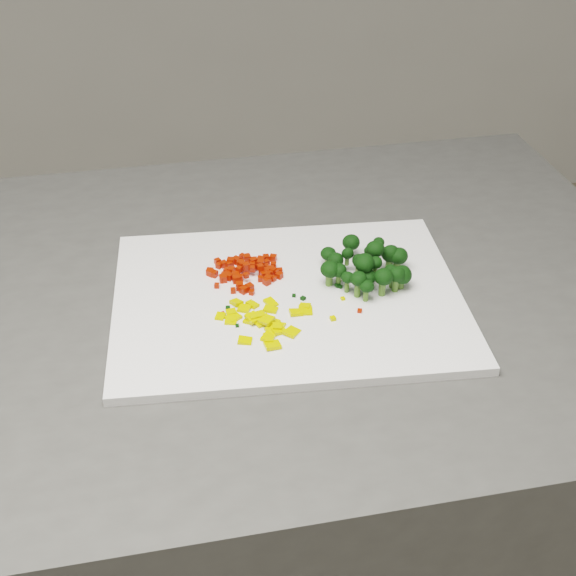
{
  "coord_description": "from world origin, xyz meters",
  "views": [
    {
      "loc": [
        0.22,
        -0.66,
        1.45
      ],
      "look_at": [
        0.33,
        0.1,
        0.92
      ],
      "focal_mm": 50.0,
      "sensor_mm": 36.0,
      "label": 1
    }
  ],
  "objects": [
    {
      "name": "carrot_cube_58",
      "position": [
        0.29,
        0.15,
        0.91
      ],
      "size": [
        0.01,
        0.01,
        0.01
      ],
      "primitive_type": "cube",
      "rotation": [
        0.0,
        0.0,
        0.15
      ],
      "color": "#C01402",
      "rests_on": "carrot_pile"
    },
    {
      "name": "carrot_cube_39",
      "position": [
        0.29,
        0.11,
        0.91
      ],
      "size": [
        0.01,
        0.01,
        0.01
      ],
      "primitive_type": "cube",
      "rotation": [
        0.0,
        0.0,
        2.63
      ],
      "color": "#C01402",
      "rests_on": "carrot_pile"
    },
    {
      "name": "pepper_chunk_5",
      "position": [
        0.35,
        0.07,
        0.91
      ],
      "size": [
        0.02,
        0.02,
        0.01
      ],
      "primitive_type": "cube",
      "rotation": [
        0.08,
        0.09,
        2.74
      ],
      "color": "yellow",
      "rests_on": "pepper_pile"
    },
    {
      "name": "carrot_cube_27",
      "position": [
        0.33,
        0.14,
        0.91
      ],
      "size": [
        0.01,
        0.01,
        0.01
      ],
      "primitive_type": "cube",
      "rotation": [
        0.0,
        0.0,
        2.44
      ],
      "color": "#C01402",
      "rests_on": "carrot_pile"
    },
    {
      "name": "carrot_cube_2",
      "position": [
        0.26,
        0.17,
        0.91
      ],
      "size": [
        0.01,
        0.01,
        0.01
      ],
      "primitive_type": "cube",
      "rotation": [
        0.0,
        0.0,
        0.87
      ],
      "color": "#C01402",
      "rests_on": "carrot_pile"
    },
    {
      "name": "stray_bit_3",
      "position": [
        0.4,
        0.11,
        0.91
      ],
      "size": [
        0.01,
        0.01,
        0.0
      ],
      "primitive_type": "cube",
      "rotation": [
        0.0,
        0.0,
        0.96
      ],
      "color": "black",
      "rests_on": "cutting_board"
    },
    {
      "name": "counter_block",
      "position": [
        0.29,
        0.14,
        0.45
      ],
      "size": [
        1.08,
        0.79,
        0.9
      ],
      "primitive_type": "cube",
      "rotation": [
        0.0,
        0.0,
        0.06
      ],
      "color": "#4A4A48",
      "rests_on": "ground"
    },
    {
      "name": "carrot_cube_16",
      "position": [
        0.31,
        0.15,
        0.92
      ],
      "size": [
        0.01,
        0.01,
        0.01
      ],
      "primitive_type": "cube",
      "rotation": [
        0.0,
        0.0,
        0.24
      ],
      "color": "#C01402",
      "rests_on": "carrot_pile"
    },
    {
      "name": "carrot_cube_61",
      "position": [
        0.32,
        0.18,
        0.91
      ],
      "size": [
        0.01,
        0.01,
        0.01
      ],
      "primitive_type": "cube",
      "rotation": [
        0.0,
        0.0,
        0.01
      ],
      "color": "#C01402",
      "rests_on": "carrot_pile"
    },
    {
      "name": "broccoli_floret_25",
      "position": [
        0.41,
        0.09,
        0.93
      ],
      "size": [
        0.03,
        0.03,
        0.03
      ],
      "primitive_type": null,
      "color": "black",
      "rests_on": "broccoli_pile"
    },
    {
      "name": "pepper_chunk_15",
      "position": [
        0.3,
        0.05,
        0.92
      ],
      "size": [
        0.02,
        0.02,
        0.01
      ],
      "primitive_type": "cube",
      "rotation": [
        -0.12,
        -0.07,
        0.87
      ],
      "color": "yellow",
      "rests_on": "pepper_pile"
    },
    {
      "name": "pepper_chunk_0",
      "position": [
        0.34,
        0.06,
        0.91
      ],
      "size": [
        0.02,
        0.01,
        0.01
      ],
      "primitive_type": "cube",
      "rotation": [
        -0.07,
        0.12,
        0.03
      ],
      "color": "yellow",
      "rests_on": "pepper_pile"
    },
    {
      "name": "carrot_cube_10",
      "position": [
        0.28,
        0.17,
        0.91
      ],
      "size": [
        0.01,
        0.01,
        0.01
      ],
      "primitive_type": "cube",
      "rotation": [
        0.0,
        0.0,
        0.79
      ],
      "color": "#C01402",
      "rests_on": "carrot_pile"
    },
    {
      "name": "broccoli_floret_24",
      "position": [
        0.44,
        0.13,
        0.94
      ],
      "size": [
        0.03,
        0.03,
        0.03
      ],
      "primitive_type": null,
      "color": "black",
      "rests_on": "broccoli_pile"
    },
    {
      "name": "broccoli_floret_21",
      "position": [
        0.46,
        0.09,
        0.93
      ],
      "size": [
        0.03,
        0.03,
        0.03
      ],
      "primitive_type": null,
      "color": "black",
      "rests_on": "broccoli_pile"
    },
    {
      "name": "carrot_cube_46",
      "position": [
        0.3,
        0.15,
        0.92
      ],
      "size": [
        0.01,
        0.01,
        0.01
      ],
      "primitive_type": "cube",
      "rotation": [
        0.0,
        0.0,
        1.83
      ],
      "color": "#C01402",
      "rests_on": "carrot_pile"
    },
    {
      "name": "carrot_cube_57",
      "position": [
        0.3,
        0.13,
        0.91
      ],
      "size": [
        0.01,
        0.01,
        0.01
      ],
      "primitive_type": "cube",
      "rotation": [
        0.0,
        0.0,
        1.5
      ],
      "color": "#C01402",
      "rests_on": "carrot_pile"
    },
    {
      "name": "carrot_cube_49",
      "position": [
        0.27,
        0.18,
        0.92
      ],
      "size": [
        0.01,
        0.01,
        0.01
      ],
      "primitive_type": "cube",
      "rotation": [
        0.0,
        0.0,
        1.34
      ],
      "color": "#C01402",
      "rests_on": "carrot_pile"
    },
    {
      "name": "carrot_cube_25",
      "position": [
        0.32,
        0.15,
        0.91
      ],
      "size": [
        0.01,
        0.01,
        0.01
      ],
      "primitive_type": "cube",
      "rotation": [
        0.0,
        0.0,
        3.06
      ],
      "color": "#C01402",
      "rests_on": "carrot_pile"
    },
    {
      "name": "pepper_chunk_10",
      "position": [
        0.27,
        0.02,
        0.91
      ],
      "size": [
        0.02,
        0.02,
        0.01
      ],
      "primitive_type": "cube",
      "rotation": [
        -0.03,
        -0.13,
        2.91
      ],
      "color": "yellow",
      "rests_on": "pepper_pile"
    },
    {
      "name": "carrot_cube_63",
      "position": [
        0.28,
        0.18,
        0.92
      ],
      "size": [
        0.01,
        0.01,
        0.01
      ],
      "primitive_type": "cube",
      "rotation": [
        0.0,
        0.0,
        2.4
      ],
      "color": "#C01402",
      "rests_on": "carrot_pile"
    },
    {
      "name": "carrot_cube_26",
      "position": [
        0.31,
        0.15,
        0.91
      ],
      "size": [
        0.01,
        0.01,
        0.01
      ],
      "primitive_type": "cube",
      "rotation": [
        0.0,
        0.0,
        2.4
      ],
      "color": "#C01402",
      "rests_on": "carrot_pile"
    },
    {
      "name": "broccoli_floret_5",
      "position": [
        0.47,
        0.14,
        0.93
      ],
      "size": [
        0.03,
        0.03,
        0.03
      ],
      "primitive_type": null,
      "color": "black",
      "rests_on": "broccoli_pile"
    },
    {
      "name": "carrot_cube_56",
      "position": [
        0.26,
        0.14,
        0.91
      ],
      "size": [
        0.01,
        0.01,
        0.01
      ],
      "primitive_type": "cube",
      "rotation": [
        0.0,
        0.0,
        0.58
      ],
      "color": "#C01402",
      "rests_on": "carrot_pile"
    },
    {
      "name": "broccoli_floret_8",
      "position": [
        0.44,
        0.08,
        0.93
      ],
      "size": [
        0.03,
        0.03,
        0.03
      ],
      "primitive_type": null,
      "color": "black",
      "rests_on": "broccoli_pile"
    },
    {
      "name": "broccoli_floret_6",
      "position": [
        0.47,
        0.15,
        0.92
      ],
      "size": [
        0.03,
        0.03,
        0.02
      ],
      "primitive_type": null,
      "color": "black",
      "rests_on": "broccoli_pile"
    },
    {
      "name": "pepper_chunk_27",
      "position": [
        0.29,
        0.06,
        0.91
      ],
      "size": [
        0.02,
        0.01,
        0.01
      ],
      "primitive_type": "cube",
      "rotation": [
        0.14,
        0.13,
        3.06
      ],
      "color": "yellow",
      "rests_on": "pepper_pile"
    },
    {
      "name": "carrot_cube_19",
      "position": [
        0.28,
        0.12,
        0.91
      ],
      "size": [
        0.01,
        0.01,
        0.01
      ],
      "primitive_type": "cube",
      "rotation": [
        0.0,
        0.0,
        1.91
      ],
      "color": "#C01402",
      "rests_on": "carrot_pile"
    },
    {
      "name": "carrot_cube_29",
      "position": [
        0.28,
        0.18,
        0.91
      ],
      "size": [
        0.01,
        0.01,
        0.01
      ],
      "primitive_type": "cube",
      "rotation": [
        0.0,
        0.0,
        1.87
      ],
      "color": "#C01402",
      "rests_on": "carrot_pile"
    },
    {
      "name": "stray_bit_10",
      "position": [
        0.25,
        0.07,
        0.91
      ],
      "size": [
        0.01,
        0.01,
        0.0
      ],
      "primitive_type": "cube",
      "rotation": [
        0.0,
        0.0,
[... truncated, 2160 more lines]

